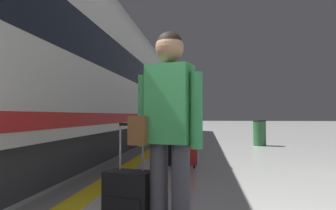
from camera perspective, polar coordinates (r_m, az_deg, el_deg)
The scene contains 8 objects.
safety_line_strip at distance 11.21m, azimuth -1.65°, elevation -7.29°, with size 0.36×80.00×0.01m, color yellow.
tactile_edge_band at distance 11.26m, azimuth -3.16°, elevation -7.27°, with size 0.56×80.00×0.01m, color slate.
high_speed_train at distance 7.84m, azimuth -21.44°, elevation 8.80°, with size 2.94×33.04×4.97m.
traveller_foreground at distance 2.51m, azimuth -0.08°, elevation -3.52°, with size 0.57×0.35×1.73m.
rolling_suitcase_foreground at distance 2.76m, azimuth -7.06°, elevation -17.25°, with size 0.42×0.31×1.01m.
passenger_near at distance 6.89m, azimuth 0.77°, elevation -2.07°, with size 0.54×0.38×1.76m.
suitcase_near at distance 6.63m, azimuth 3.28°, elevation -8.16°, with size 0.44×0.35×1.02m.
waste_bin at distance 11.83m, azimuth 15.88°, elevation -4.73°, with size 0.46×0.46×0.91m.
Camera 1 is at (0.62, -1.05, 1.08)m, focal length 34.47 mm.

